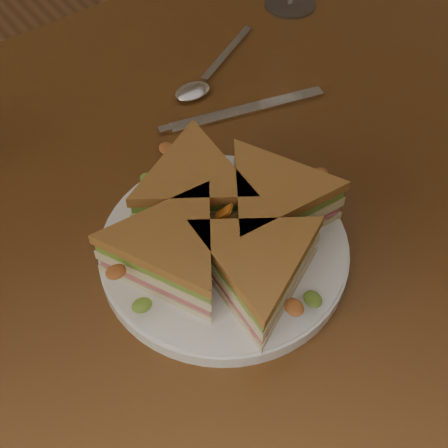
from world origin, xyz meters
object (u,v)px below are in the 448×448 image
spoon (201,82)px  sandwich_wedges (224,227)px  table (225,239)px  plate (224,250)px  knife (237,113)px

spoon → sandwich_wedges: bearing=-146.0°
table → spoon: spoon is taller
sandwich_wedges → plate: bearing=180.0°
plate → knife: size_ratio=1.19×
table → plate: size_ratio=4.81×
spoon → table: bearing=-142.3°
plate → sandwich_wedges: size_ratio=0.93×
table → sandwich_wedges: size_ratio=4.47×
plate → sandwich_wedges: sandwich_wedges is taller
spoon → knife: size_ratio=0.81×
table → spoon: bearing=63.3°
sandwich_wedges → knife: sandwich_wedges is taller
table → knife: size_ratio=5.71×
plate → knife: plate is taller
table → plate: plate is taller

